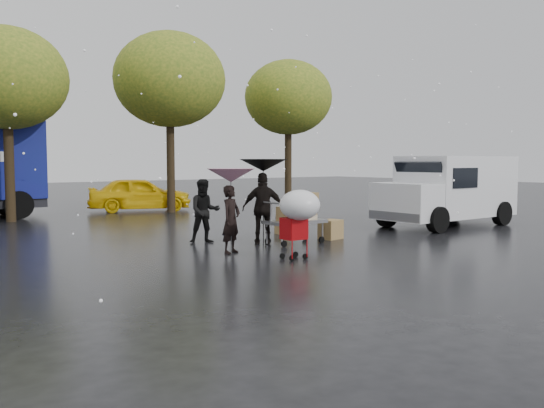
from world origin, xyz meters
TOP-DOWN VIEW (x-y plane):
  - ground at (0.00, 0.00)m, footprint 90.00×90.00m
  - person_pink at (-1.18, -0.04)m, footprint 0.65×0.56m
  - person_middle at (-0.83, 1.71)m, footprint 0.95×0.85m
  - person_black at (0.23, 0.67)m, footprint 1.10×0.93m
  - umbrella_pink at (-1.18, -0.04)m, footprint 1.07×1.07m
  - umbrella_black at (0.23, 0.67)m, footprint 1.18×1.18m
  - vendor_cart at (0.98, 0.25)m, footprint 1.52×0.80m
  - shopping_cart at (-0.57, -1.65)m, footprint 0.84×0.84m
  - white_van at (7.30, 0.38)m, footprint 4.91×2.18m
  - box_ground_near at (2.19, 0.34)m, footprint 0.63×0.54m
  - box_ground_far at (1.84, 1.93)m, footprint 0.41×0.32m
  - yellow_taxi at (1.72, 11.24)m, footprint 4.43×3.05m
  - tree_row at (-0.47, 10.00)m, footprint 21.60×4.40m

SIDE VIEW (x-z plane):
  - ground at x=0.00m, z-range 0.00..0.00m
  - box_ground_far at x=1.84m, z-range 0.00..0.30m
  - box_ground_near at x=2.19m, z-range 0.00..0.50m
  - yellow_taxi at x=1.72m, z-range 0.00..1.40m
  - vendor_cart at x=0.98m, z-range 0.09..1.36m
  - person_pink at x=-1.18m, z-range 0.00..1.52m
  - person_middle at x=-0.83m, z-range 0.00..1.60m
  - person_black at x=0.23m, z-range 0.00..1.77m
  - shopping_cart at x=-0.57m, z-range 0.33..1.80m
  - white_van at x=7.30m, z-range 0.06..2.26m
  - umbrella_pink at x=-1.18m, z-range 0.79..2.68m
  - umbrella_black at x=0.23m, z-range 0.90..3.00m
  - tree_row at x=-0.47m, z-range 1.46..8.58m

